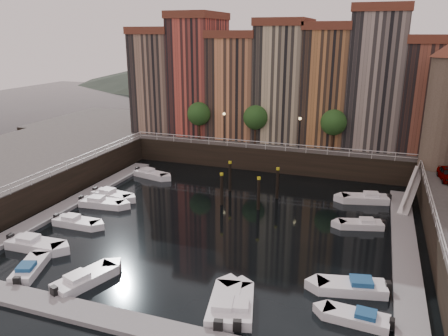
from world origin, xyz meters
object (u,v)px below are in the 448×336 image
at_px(boat_left_1, 76,222).
at_px(car_a, 448,175).
at_px(boat_left_0, 34,244).
at_px(boat_left_2, 101,203).
at_px(gangway, 412,188).
at_px(mooring_pilings, 247,186).

xyz_separation_m(boat_left_1, car_a, (32.65, 15.82, 3.31)).
relative_size(boat_left_0, car_a, 1.32).
bearing_deg(boat_left_0, boat_left_2, 89.45).
xyz_separation_m(boat_left_0, boat_left_2, (-0.25, 9.78, -0.02)).
bearing_deg(gangway, boat_left_0, -145.09).
bearing_deg(mooring_pilings, gangway, 15.23).
bearing_deg(car_a, boat_left_1, -159.81).
xyz_separation_m(gangway, boat_left_0, (-29.86, -20.83, -1.52)).
xyz_separation_m(boat_left_0, car_a, (32.97, 20.75, 3.27)).
distance_m(boat_left_2, car_a, 35.13).
height_order(gangway, car_a, car_a).
distance_m(boat_left_1, boat_left_2, 4.88).
xyz_separation_m(mooring_pilings, car_a, (19.53, 4.38, 2.01)).
height_order(mooring_pilings, car_a, car_a).
bearing_deg(boat_left_2, gangway, 14.59).
relative_size(boat_left_0, boat_left_1, 1.12).
bearing_deg(boat_left_0, car_a, 30.18).
height_order(boat_left_0, boat_left_2, boat_left_0).
xyz_separation_m(mooring_pilings, boat_left_1, (-13.12, -11.43, -1.30)).
bearing_deg(gangway, boat_left_1, -151.70).
bearing_deg(mooring_pilings, car_a, 12.65).
relative_size(gangway, boat_left_0, 1.62).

